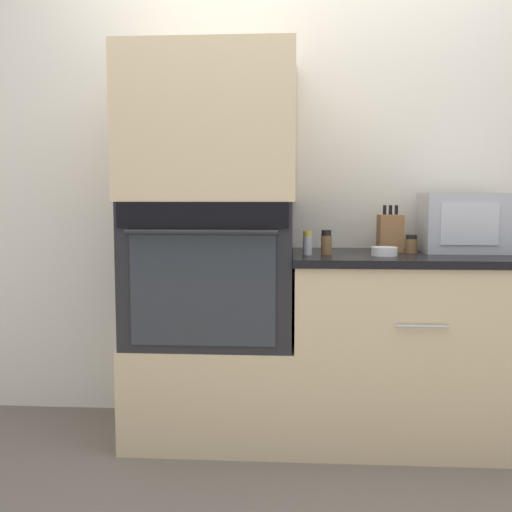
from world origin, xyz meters
TOP-DOWN VIEW (x-y plane):
  - ground_plane at (0.00, 0.00)m, footprint 12.00×12.00m
  - wall_back at (0.00, 0.63)m, footprint 8.00×0.05m
  - oven_cabinet_base at (-0.39, 0.30)m, footprint 0.78×0.60m
  - wall_oven at (-0.39, 0.30)m, footprint 0.75×0.64m
  - oven_cabinet_upper at (-0.39, 0.30)m, footprint 0.78×0.60m
  - counter_unit at (0.52, 0.30)m, footprint 1.07×0.63m
  - microwave at (0.81, 0.40)m, footprint 0.41×0.29m
  - knife_block at (0.45, 0.43)m, footprint 0.11×0.15m
  - bowl at (0.40, 0.20)m, footprint 0.12×0.12m
  - condiment_jar_near at (0.14, 0.24)m, footprint 0.05×0.05m
  - condiment_jar_mid at (0.54, 0.34)m, footprint 0.06×0.06m
  - condiment_jar_far at (0.06, 0.22)m, footprint 0.04×0.04m

SIDE VIEW (x-z plane):
  - ground_plane at x=0.00m, z-range 0.00..0.00m
  - oven_cabinet_base at x=-0.39m, z-range 0.00..0.47m
  - counter_unit at x=0.52m, z-range 0.00..0.88m
  - wall_oven at x=-0.39m, z-range 0.47..1.12m
  - bowl at x=0.40m, z-range 0.88..0.92m
  - condiment_jar_mid at x=0.54m, z-range 0.88..0.96m
  - condiment_jar_far at x=0.06m, z-range 0.88..0.98m
  - condiment_jar_near at x=0.14m, z-range 0.88..0.99m
  - knife_block at x=0.45m, z-range 0.86..1.08m
  - microwave at x=0.81m, z-range 0.88..1.16m
  - wall_back at x=0.00m, z-range 0.00..2.50m
  - oven_cabinet_upper at x=-0.39m, z-range 1.12..1.79m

